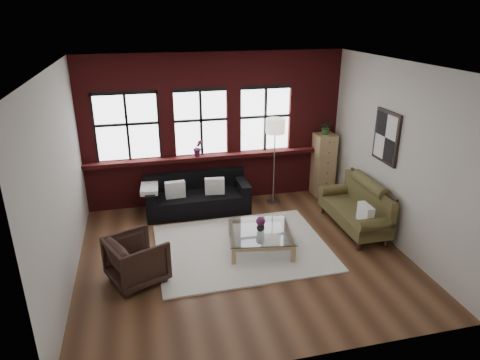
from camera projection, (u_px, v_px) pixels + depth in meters
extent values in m
plane|color=#4B2C1B|center=(242.00, 254.00, 7.45)|extent=(5.50, 5.50, 0.00)
plane|color=white|center=(243.00, 66.00, 6.26)|extent=(5.50, 5.50, 0.00)
plane|color=beige|center=(215.00, 129.00, 9.11)|extent=(5.50, 0.00, 5.50)
plane|color=beige|center=(298.00, 245.00, 4.60)|extent=(5.50, 0.00, 5.50)
plane|color=beige|center=(61.00, 183.00, 6.26)|extent=(0.00, 5.00, 5.00)
plane|color=beige|center=(396.00, 155.00, 7.45)|extent=(0.00, 5.00, 5.00)
cube|color=#5B1516|center=(217.00, 156.00, 9.19)|extent=(5.50, 0.30, 0.08)
cube|color=silver|center=(242.00, 247.00, 7.63)|extent=(3.01, 2.37, 0.03)
cube|color=white|center=(175.00, 190.00, 8.65)|extent=(0.41, 0.16, 0.34)
cube|color=white|center=(215.00, 186.00, 8.83)|extent=(0.41, 0.19, 0.34)
cube|color=white|center=(365.00, 214.00, 7.59)|extent=(0.14, 0.38, 0.34)
imported|color=black|center=(137.00, 259.00, 6.60)|extent=(1.07, 1.06, 0.74)
imported|color=#B2B2B2|center=(261.00, 227.00, 7.46)|extent=(0.18, 0.18, 0.15)
sphere|color=#632252|center=(261.00, 221.00, 7.42)|extent=(0.16, 0.16, 0.16)
cube|color=tan|center=(323.00, 165.00, 9.65)|extent=(0.44, 0.44, 1.42)
imported|color=#2D5923|center=(326.00, 127.00, 9.33)|extent=(0.33, 0.31, 0.32)
imported|color=#632252|center=(198.00, 148.00, 8.99)|extent=(0.23, 0.20, 0.37)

